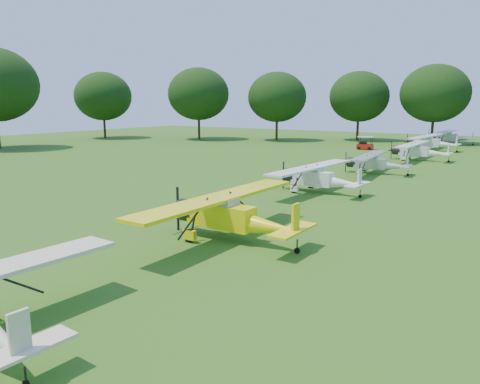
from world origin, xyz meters
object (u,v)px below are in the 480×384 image
object	(u,v)px
aircraft_2	(230,213)
golf_cart	(365,145)
aircraft_3	(318,176)
aircraft_7	(450,136)
aircraft_6	(431,141)
aircraft_4	(375,162)
aircraft_5	(418,150)

from	to	relation	value
aircraft_2	golf_cart	world-z (taller)	aircraft_2
aircraft_3	golf_cart	world-z (taller)	aircraft_3
aircraft_3	golf_cart	size ratio (longest dim) A/B	4.67
aircraft_7	golf_cart	world-z (taller)	aircraft_7
aircraft_2	aircraft_7	bearing A→B (deg)	91.35
aircraft_6	aircraft_7	world-z (taller)	aircraft_6
aircraft_4	aircraft_5	world-z (taller)	aircraft_5
aircraft_6	golf_cart	size ratio (longest dim) A/B	4.95
aircraft_2	aircraft_5	size ratio (longest dim) A/B	1.09
aircraft_7	aircraft_4	bearing A→B (deg)	-89.11
aircraft_4	golf_cart	xyz separation A→B (m)	(-8.43, 22.36, -0.51)
aircraft_5	golf_cart	xyz separation A→B (m)	(-9.47, 9.26, -0.63)
aircraft_2	aircraft_4	world-z (taller)	aircraft_2
aircraft_5	aircraft_6	size ratio (longest dim) A/B	0.94
aircraft_4	golf_cart	world-z (taller)	aircraft_4
aircraft_2	aircraft_7	distance (m)	64.56
aircraft_5	aircraft_7	size ratio (longest dim) A/B	0.95
aircraft_7	aircraft_6	bearing A→B (deg)	-90.42
aircraft_3	aircraft_5	bearing A→B (deg)	90.25
aircraft_3	aircraft_4	distance (m)	11.84
aircraft_2	aircraft_6	distance (m)	51.62
aircraft_4	aircraft_7	bearing A→B (deg)	84.81
aircraft_3	golf_cart	distance (m)	35.07
aircraft_7	golf_cart	size ratio (longest dim) A/B	4.91
aircraft_2	aircraft_7	world-z (taller)	aircraft_2
aircraft_3	aircraft_5	world-z (taller)	aircraft_5
aircraft_4	aircraft_7	distance (m)	38.84
aircraft_4	aircraft_6	distance (m)	25.89
aircraft_3	golf_cart	xyz separation A→B (m)	(-7.82, 34.18, -0.62)
aircraft_4	aircraft_5	distance (m)	13.14
golf_cart	aircraft_7	bearing A→B (deg)	57.09
golf_cart	aircraft_4	bearing A→B (deg)	-74.60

